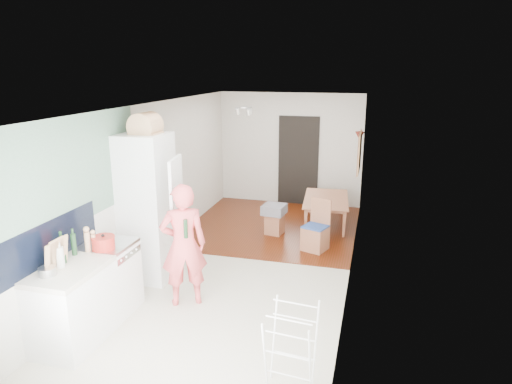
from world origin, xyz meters
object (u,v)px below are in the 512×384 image
at_px(person, 183,234).
at_px(drying_rack, 291,350).
at_px(stool, 275,224).
at_px(dining_chair, 316,226).
at_px(dining_table, 327,213).

relative_size(person, drying_rack, 2.24).
bearing_deg(person, stool, -130.23).
bearing_deg(person, dining_chair, -151.05).
bearing_deg(dining_table, stool, 126.95).
height_order(stool, drying_rack, drying_rack).
relative_size(stool, drying_rack, 0.46).
distance_m(dining_table, stool, 1.20).
bearing_deg(person, drying_rack, 113.38).
bearing_deg(drying_rack, stool, 111.00).
xyz_separation_m(person, dining_table, (1.47, 3.62, -0.74)).
bearing_deg(dining_chair, drying_rack, -66.17).
relative_size(person, stool, 4.91).
xyz_separation_m(person, stool, (0.58, 2.81, -0.77)).
distance_m(dining_chair, drying_rack, 3.54).
bearing_deg(drying_rack, dining_chair, 100.23).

